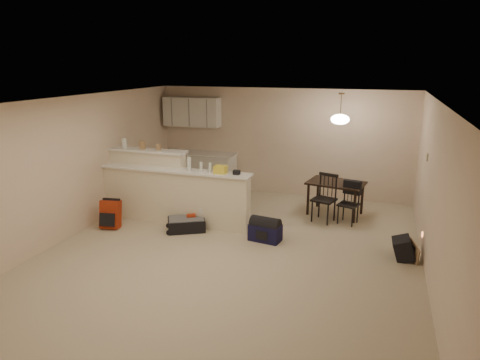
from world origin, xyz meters
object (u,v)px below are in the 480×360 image
at_px(dining_table, 336,186).
at_px(black_daypack, 403,249).
at_px(pendant_lamp, 340,119).
at_px(red_backpack, 111,214).
at_px(navy_duffel, 265,233).
at_px(dining_chair_far, 349,203).
at_px(suitcase, 187,224).
at_px(dining_chair_near, 324,198).

bearing_deg(dining_table, black_daypack, -43.14).
relative_size(pendant_lamp, black_daypack, 1.60).
height_order(dining_table, black_daypack, dining_table).
bearing_deg(red_backpack, navy_duffel, -2.35).
distance_m(dining_chair_far, black_daypack, 1.66).
bearing_deg(red_backpack, dining_chair_far, 12.45).
bearing_deg(black_daypack, suitcase, 88.12).
distance_m(dining_table, pendant_lamp, 1.38).
height_order(dining_table, red_backpack, dining_table).
relative_size(suitcase, black_daypack, 1.77).
height_order(dining_table, navy_duffel, dining_table).
xyz_separation_m(pendant_lamp, red_backpack, (-3.98, -2.10, -1.72)).
distance_m(navy_duffel, black_daypack, 2.30).
relative_size(pendant_lamp, dining_chair_far, 0.75).
height_order(dining_chair_near, red_backpack, dining_chair_near).
bearing_deg(dining_table, dining_chair_far, -45.34).
height_order(dining_chair_near, black_daypack, dining_chair_near).
bearing_deg(navy_duffel, black_daypack, 8.57).
height_order(pendant_lamp, dining_chair_far, pendant_lamp).
bearing_deg(red_backpack, dining_table, 19.24).
distance_m(red_backpack, black_daypack, 5.27).
height_order(pendant_lamp, black_daypack, pendant_lamp).
xyz_separation_m(suitcase, navy_duffel, (1.53, 0.00, 0.03)).
bearing_deg(dining_chair_near, navy_duffel, -105.89).
relative_size(dining_chair_near, black_daypack, 2.46).
height_order(navy_duffel, black_daypack, black_daypack).
distance_m(pendant_lamp, dining_chair_near, 1.60).
xyz_separation_m(dining_chair_near, suitcase, (-2.38, -1.29, -0.36)).
xyz_separation_m(suitcase, black_daypack, (3.83, 0.00, 0.06)).
relative_size(dining_table, dining_chair_far, 1.50).
bearing_deg(navy_duffel, suitcase, -171.43).
height_order(dining_table, pendant_lamp, pendant_lamp).
bearing_deg(dining_chair_near, dining_table, 87.66).
height_order(suitcase, navy_duffel, navy_duffel).
relative_size(dining_chair_far, red_backpack, 1.55).
distance_m(dining_chair_far, navy_duffel, 1.89).
distance_m(suitcase, navy_duffel, 1.53).
bearing_deg(dining_chair_near, dining_chair_far, 21.04).
bearing_deg(suitcase, dining_chair_far, -3.49).
bearing_deg(dining_chair_near, red_backpack, -139.76).
bearing_deg(dining_chair_far, suitcase, -138.23).
distance_m(dining_chair_near, red_backpack, 4.14).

